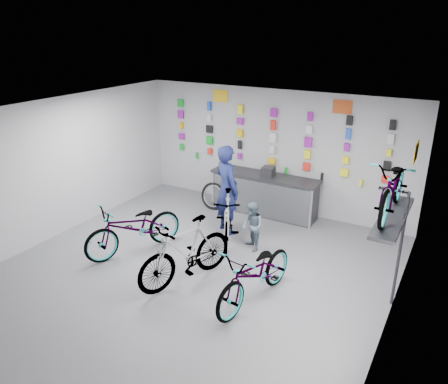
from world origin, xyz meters
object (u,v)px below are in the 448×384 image
Objects in this scene: bike_center at (186,252)px; customer at (252,227)px; counter at (264,195)px; bike_right at (256,274)px; bike_left at (134,228)px; bike_service at (227,218)px; clerk at (227,190)px.

customer is at bearing 92.87° from bike_center.
bike_right is (1.45, -3.45, 0.04)m from counter.
bike_left is 2.02× the size of customer.
bike_right is 1.09× the size of bike_service.
clerk reaches higher than customer.
bike_right is at bearing 21.99° from bike_center.
bike_right is at bearing -75.62° from bike_service.
customer is (0.58, -1.84, 0.04)m from counter.
bike_service is at bearing 66.67° from bike_left.
clerk is (-1.75, 2.12, 0.48)m from bike_right.
customer reaches higher than counter.
bike_right is 1.83m from customer.
bike_left is 1.96m from bike_service.
clerk is at bearing 119.59° from bike_center.
bike_right is 2.23m from bike_service.
counter is 1.79m from bike_service.
bike_left is at bearing -163.91° from bike_service.
bike_left is 1.05× the size of bike_center.
clerk is 1.13m from customer.
bike_service is at bearing -90.99° from counter.
bike_left is 1.58m from bike_center.
bike_left is at bearing -177.30° from bike_right.
customer is at bearing -179.68° from clerk.
customer is (0.88, -0.51, -0.48)m from clerk.
counter is at bearing 111.00° from bike_center.
counter is 2.58× the size of customer.
bike_center is 1.00× the size of clerk.
counter is at bearing 148.28° from customer.
bike_left is at bearing -106.99° from customer.
bike_center is at bearing 130.14° from clerk.
clerk reaches higher than bike_left.
bike_center is at bearing -88.75° from counter.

